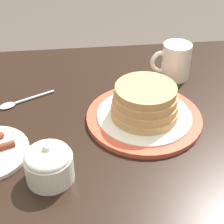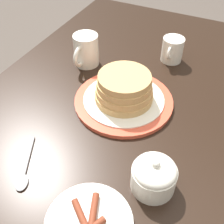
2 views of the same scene
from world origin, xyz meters
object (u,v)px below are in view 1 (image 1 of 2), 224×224
object	(u,v)px
pancake_plate	(145,109)
coffee_mug	(175,61)
spoon	(17,103)
sugar_bowl	(49,163)

from	to	relation	value
pancake_plate	coffee_mug	distance (m)	0.23
spoon	sugar_bowl	bearing A→B (deg)	109.27
sugar_bowl	spoon	world-z (taller)	sugar_bowl
coffee_mug	spoon	world-z (taller)	coffee_mug
sugar_bowl	spoon	size ratio (longest dim) A/B	0.66
pancake_plate	spoon	world-z (taller)	pancake_plate
coffee_mug	sugar_bowl	size ratio (longest dim) A/B	1.21
coffee_mug	spoon	bearing A→B (deg)	11.16
coffee_mug	sugar_bowl	bearing A→B (deg)	46.04
sugar_bowl	spoon	bearing A→B (deg)	-70.73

